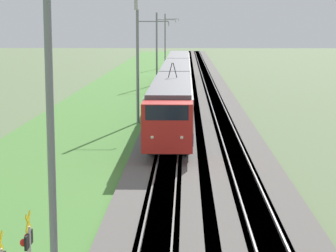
% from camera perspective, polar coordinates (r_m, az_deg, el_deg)
% --- Properties ---
extents(ballast_main, '(240.00, 4.40, 0.30)m').
position_cam_1_polar(ballast_main, '(64.05, 0.70, 2.06)').
color(ballast_main, '#605B56').
rests_on(ballast_main, ground).
extents(ballast_adjacent, '(240.00, 4.40, 0.30)m').
position_cam_1_polar(ballast_adjacent, '(64.11, 4.14, 2.05)').
color(ballast_adjacent, '#605B56').
rests_on(ballast_adjacent, ground).
extents(track_main, '(240.00, 1.57, 0.45)m').
position_cam_1_polar(track_main, '(64.05, 0.70, 2.07)').
color(track_main, '#4C4238').
rests_on(track_main, ground).
extents(track_adjacent, '(240.00, 1.57, 0.45)m').
position_cam_1_polar(track_adjacent, '(64.10, 4.14, 2.05)').
color(track_adjacent, '#4C4238').
rests_on(track_adjacent, ground).
extents(grass_verge, '(240.00, 9.63, 0.12)m').
position_cam_1_polar(grass_verge, '(64.51, -5.22, 1.99)').
color(grass_verge, '#4C8438').
rests_on(grass_verge, ground).
extents(passenger_train, '(62.24, 2.85, 4.96)m').
position_cam_1_polar(passenger_train, '(65.25, 0.72, 4.10)').
color(passenger_train, red).
rests_on(passenger_train, ground).
extents(catenary_mast_near, '(0.22, 2.56, 9.37)m').
position_cam_1_polar(catenary_mast_near, '(18.44, -10.02, -0.36)').
color(catenary_mast_near, slate).
rests_on(catenary_mast_near, ground).
extents(catenary_mast_mid, '(0.22, 2.56, 8.85)m').
position_cam_1_polar(catenary_mast_mid, '(50.79, -2.60, 5.28)').
color(catenary_mast_mid, slate).
rests_on(catenary_mast_mid, ground).
extents(catenary_mast_far, '(0.22, 2.56, 9.17)m').
position_cam_1_polar(catenary_mast_far, '(83.42, -0.95, 6.80)').
color(catenary_mast_far, slate).
rests_on(catenary_mast_far, ground).
extents(catenary_mast_distant, '(0.22, 2.56, 9.53)m').
position_cam_1_polar(catenary_mast_distant, '(116.10, -0.23, 7.48)').
color(catenary_mast_distant, slate).
rests_on(catenary_mast_distant, ground).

